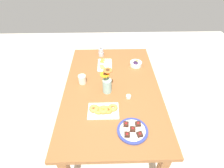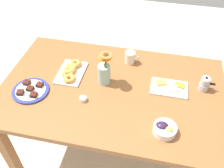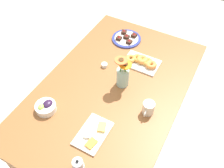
{
  "view_description": "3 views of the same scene",
  "coord_description": "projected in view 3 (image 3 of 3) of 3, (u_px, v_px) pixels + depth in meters",
  "views": [
    {
      "loc": [
        -1.38,
        0.04,
        1.97
      ],
      "look_at": [
        0.0,
        0.0,
        0.78
      ],
      "focal_mm": 28.0,
      "sensor_mm": 36.0,
      "label": 1
    },
    {
      "loc": [
        0.27,
        -1.24,
        2.0
      ],
      "look_at": [
        0.0,
        0.0,
        0.78
      ],
      "focal_mm": 40.0,
      "sensor_mm": 36.0,
      "label": 2
    },
    {
      "loc": [
        1.05,
        0.57,
        2.15
      ],
      "look_at": [
        0.0,
        0.0,
        0.78
      ],
      "focal_mm": 40.0,
      "sensor_mm": 36.0,
      "label": 3
    }
  ],
  "objects": [
    {
      "name": "flower_vase",
      "position": [
        123.0,
        76.0,
        1.8
      ],
      "size": [
        0.11,
        0.12,
        0.26
      ],
      "color": "#99C1B7",
      "rests_on": "dining_table"
    },
    {
      "name": "croissant_platter",
      "position": [
        142.0,
        61.0,
        1.99
      ],
      "size": [
        0.19,
        0.29,
        0.05
      ],
      "color": "white",
      "rests_on": "dining_table"
    },
    {
      "name": "ground_plane",
      "position": [
        112.0,
        137.0,
        2.4
      ],
      "size": [
        6.0,
        6.0,
        0.0
      ],
      "primitive_type": "plane",
      "color": "beige"
    },
    {
      "name": "jam_cup_honey",
      "position": [
        104.0,
        65.0,
        1.98
      ],
      "size": [
        0.05,
        0.05,
        0.03
      ],
      "color": "white",
      "rests_on": "dining_table"
    },
    {
      "name": "dining_table",
      "position": [
        112.0,
        95.0,
        1.91
      ],
      "size": [
        1.6,
        1.0,
        0.74
      ],
      "color": "brown",
      "rests_on": "ground_plane"
    },
    {
      "name": "coffee_mug",
      "position": [
        148.0,
        108.0,
        1.66
      ],
      "size": [
        0.12,
        0.08,
        0.1
      ],
      "color": "silver",
      "rests_on": "dining_table"
    },
    {
      "name": "cheese_platter",
      "position": [
        93.0,
        134.0,
        1.58
      ],
      "size": [
        0.26,
        0.17,
        0.03
      ],
      "color": "white",
      "rests_on": "dining_table"
    },
    {
      "name": "dessert_plate",
      "position": [
        126.0,
        38.0,
        2.2
      ],
      "size": [
        0.26,
        0.26,
        0.05
      ],
      "color": "navy",
      "rests_on": "dining_table"
    },
    {
      "name": "grape_bowl",
      "position": [
        46.0,
        107.0,
        1.69
      ],
      "size": [
        0.14,
        0.14,
        0.07
      ],
      "color": "white",
      "rests_on": "dining_table"
    },
    {
      "name": "moka_pot",
      "position": [
        78.0,
        166.0,
        1.4
      ],
      "size": [
        0.11,
        0.07,
        0.12
      ],
      "color": "#B7B7BC",
      "rests_on": "dining_table"
    }
  ]
}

